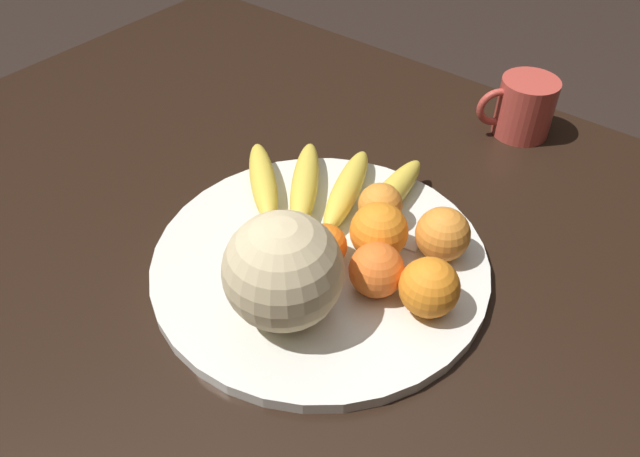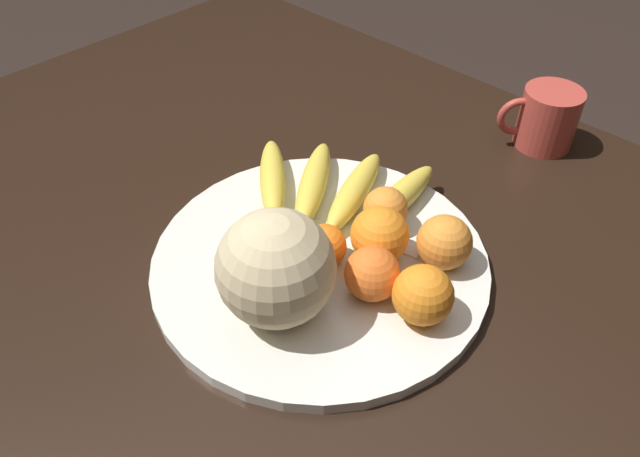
% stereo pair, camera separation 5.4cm
% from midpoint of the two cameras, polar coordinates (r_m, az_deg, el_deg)
% --- Properties ---
extents(kitchen_table, '(1.53, 1.15, 0.71)m').
position_cam_midpoint_polar(kitchen_table, '(0.87, 0.32, -6.84)').
color(kitchen_table, black).
rests_on(kitchen_table, ground_plane).
extents(fruit_bowl, '(0.43, 0.43, 0.02)m').
position_cam_midpoint_polar(fruit_bowl, '(0.81, 1.92, -3.07)').
color(fruit_bowl, silver).
rests_on(fruit_bowl, kitchen_table).
extents(melon, '(0.14, 0.14, 0.14)m').
position_cam_midpoint_polar(melon, '(0.69, -1.84, -3.74)').
color(melon, beige).
rests_on(melon, fruit_bowl).
extents(banana_bunch, '(0.27, 0.25, 0.04)m').
position_cam_midpoint_polar(banana_bunch, '(0.88, 3.08, 3.57)').
color(banana_bunch, brown).
rests_on(banana_bunch, fruit_bowl).
extents(orange_front_left, '(0.07, 0.07, 0.07)m').
position_cam_midpoint_polar(orange_front_left, '(0.74, 6.89, -4.20)').
color(orange_front_left, orange).
rests_on(orange_front_left, fruit_bowl).
extents(orange_front_right, '(0.07, 0.07, 0.07)m').
position_cam_midpoint_polar(orange_front_right, '(0.78, 7.45, -0.67)').
color(orange_front_right, orange).
rests_on(orange_front_right, fruit_bowl).
extents(orange_mid_center, '(0.06, 0.06, 0.06)m').
position_cam_midpoint_polar(orange_mid_center, '(0.83, 7.85, 1.74)').
color(orange_mid_center, orange).
rests_on(orange_mid_center, fruit_bowl).
extents(orange_back_left, '(0.07, 0.07, 0.07)m').
position_cam_midpoint_polar(orange_back_left, '(0.72, 11.52, -6.06)').
color(orange_back_left, orange).
rests_on(orange_back_left, fruit_bowl).
extents(orange_back_right, '(0.07, 0.07, 0.07)m').
position_cam_midpoint_polar(orange_back_right, '(0.79, 13.22, -1.30)').
color(orange_back_right, orange).
rests_on(orange_back_right, fruit_bowl).
extents(orange_top_small, '(0.06, 0.06, 0.06)m').
position_cam_midpoint_polar(orange_top_small, '(0.78, 2.38, -1.68)').
color(orange_top_small, orange).
rests_on(orange_top_small, fruit_bowl).
extents(produce_tag, '(0.08, 0.04, 0.00)m').
position_cam_midpoint_polar(produce_tag, '(0.83, 8.60, -1.28)').
color(produce_tag, white).
rests_on(produce_tag, fruit_bowl).
extents(ceramic_mug, '(0.11, 0.11, 0.10)m').
position_cam_midpoint_polar(ceramic_mug, '(1.07, 21.37, 9.34)').
color(ceramic_mug, '#B74238').
rests_on(ceramic_mug, kitchen_table).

